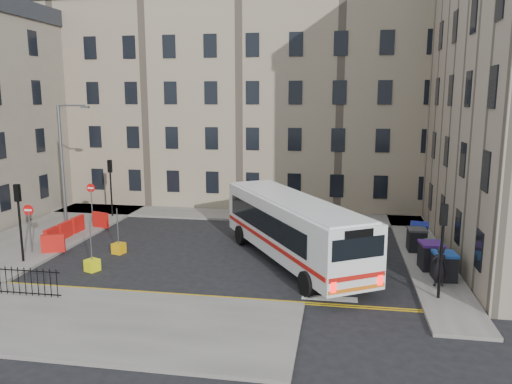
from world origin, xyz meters
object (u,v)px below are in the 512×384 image
(wheelie_bin_a, at_px, (444,266))
(bollard_chevron, at_px, (92,265))
(wheelie_bin_b, at_px, (431,256))
(bollard_yellow, at_px, (119,248))
(streetlamp, at_px, (62,167))
(wheelie_bin_c, at_px, (434,252))
(bus, at_px, (292,227))
(pedestrian, at_px, (439,266))
(wheelie_bin_d, at_px, (417,239))
(wheelie_bin_e, at_px, (419,234))

(wheelie_bin_a, bearing_deg, bollard_chevron, 178.98)
(wheelie_bin_a, height_order, wheelie_bin_b, wheelie_bin_b)
(bollard_yellow, bearing_deg, wheelie_bin_a, -5.53)
(streetlamp, bearing_deg, wheelie_bin_c, -6.64)
(bus, bearing_deg, streetlamp, 136.11)
(streetlamp, height_order, wheelie_bin_b, streetlamp)
(wheelie_bin_a, xyz_separation_m, wheelie_bin_b, (-0.37, 1.45, 0.03))
(wheelie_bin_a, relative_size, bollard_yellow, 2.18)
(wheelie_bin_b, relative_size, pedestrian, 0.74)
(wheelie_bin_d, xyz_separation_m, wheelie_bin_e, (0.29, 1.13, 0.01))
(streetlamp, distance_m, bollard_yellow, 7.43)
(bollard_chevron, bearing_deg, wheelie_bin_e, 22.47)
(bollard_yellow, distance_m, bollard_chevron, 2.95)
(wheelie_bin_c, height_order, wheelie_bin_e, wheelie_bin_e)
(wheelie_bin_e, distance_m, bollard_chevron, 18.20)
(wheelie_bin_c, distance_m, pedestrian, 3.49)
(bus, xyz_separation_m, pedestrian, (6.94, -2.65, -0.87))
(bus, bearing_deg, pedestrian, -52.04)
(wheelie_bin_d, bearing_deg, wheelie_bin_b, -86.52)
(wheelie_bin_b, height_order, pedestrian, pedestrian)
(wheelie_bin_a, relative_size, pedestrian, 0.70)
(wheelie_bin_b, bearing_deg, wheelie_bin_c, 66.02)
(wheelie_bin_b, height_order, wheelie_bin_c, wheelie_bin_b)
(wheelie_bin_a, distance_m, bollard_chevron, 17.19)
(bus, bearing_deg, wheelie_bin_a, -44.49)
(streetlamp, relative_size, wheelie_bin_c, 7.21)
(wheelie_bin_a, relative_size, wheelie_bin_d, 1.02)
(streetlamp, relative_size, wheelie_bin_a, 6.23)
(wheelie_bin_e, bearing_deg, wheelie_bin_b, -80.61)
(bollard_chevron, bearing_deg, wheelie_bin_c, 12.64)
(wheelie_bin_a, bearing_deg, pedestrian, -119.68)
(wheelie_bin_b, xyz_separation_m, pedestrian, (-0.04, -2.35, 0.24))
(bollard_yellow, bearing_deg, bollard_chevron, -91.14)
(pedestrian, xyz_separation_m, bollard_yellow, (-16.67, 2.56, -0.78))
(bollard_yellow, bearing_deg, streetlamp, 146.13)
(streetlamp, distance_m, bollard_chevron, 9.16)
(wheelie_bin_c, bearing_deg, bus, -171.77)
(wheelie_bin_d, height_order, wheelie_bin_e, wheelie_bin_e)
(bollard_yellow, height_order, bollard_chevron, same)
(streetlamp, bearing_deg, bollard_yellow, -33.87)
(wheelie_bin_d, height_order, bollard_chevron, wheelie_bin_d)
(wheelie_bin_a, bearing_deg, wheelie_bin_b, 98.88)
(streetlamp, distance_m, bus, 15.47)
(streetlamp, relative_size, wheelie_bin_e, 6.08)
(wheelie_bin_d, xyz_separation_m, bollard_chevron, (-16.52, -5.82, -0.50))
(bus, bearing_deg, wheelie_bin_d, -8.67)
(bus, relative_size, wheelie_bin_c, 10.69)
(wheelie_bin_e, relative_size, pedestrian, 0.72)
(bus, xyz_separation_m, wheelie_bin_b, (6.98, -0.30, -1.11))
(wheelie_bin_c, relative_size, pedestrian, 0.61)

